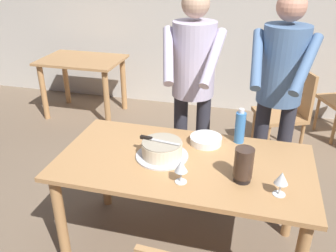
% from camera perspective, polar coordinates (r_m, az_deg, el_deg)
% --- Properties ---
extents(ground_plane, '(14.00, 14.00, 0.00)m').
position_cam_1_polar(ground_plane, '(2.75, 2.23, -18.91)').
color(ground_plane, '#7A6651').
extents(back_wall, '(10.00, 0.12, 2.70)m').
position_cam_1_polar(back_wall, '(4.65, 10.40, 18.57)').
color(back_wall, beige).
rests_on(back_wall, ground_plane).
extents(main_dining_table, '(1.61, 0.84, 0.75)m').
position_cam_1_polar(main_dining_table, '(2.34, 2.50, -7.83)').
color(main_dining_table, tan).
rests_on(main_dining_table, ground_plane).
extents(cake_on_platter, '(0.34, 0.34, 0.11)m').
position_cam_1_polar(cake_on_platter, '(2.28, -0.97, -3.84)').
color(cake_on_platter, silver).
rests_on(cake_on_platter, main_dining_table).
extents(cake_knife, '(0.27, 0.06, 0.02)m').
position_cam_1_polar(cake_knife, '(2.28, -2.64, -2.08)').
color(cake_knife, silver).
rests_on(cake_knife, cake_on_platter).
extents(plate_stack, '(0.22, 0.22, 0.05)m').
position_cam_1_polar(plate_stack, '(2.47, 6.09, -2.23)').
color(plate_stack, white).
rests_on(plate_stack, main_dining_table).
extents(wine_glass_near, '(0.08, 0.08, 0.14)m').
position_cam_1_polar(wine_glass_near, '(2.01, 17.73, -8.06)').
color(wine_glass_near, silver).
rests_on(wine_glass_near, main_dining_table).
extents(wine_glass_far, '(0.08, 0.08, 0.14)m').
position_cam_1_polar(wine_glass_far, '(2.02, 2.12, -6.55)').
color(wine_glass_far, silver).
rests_on(wine_glass_far, main_dining_table).
extents(water_bottle, '(0.07, 0.07, 0.25)m').
position_cam_1_polar(water_bottle, '(2.48, 11.47, -0.15)').
color(water_bottle, '#387AC6').
rests_on(water_bottle, main_dining_table).
extents(hurricane_lamp, '(0.11, 0.11, 0.21)m').
position_cam_1_polar(hurricane_lamp, '(2.07, 12.00, -6.11)').
color(hurricane_lamp, black).
rests_on(hurricane_lamp, main_dining_table).
extents(person_cutting_cake, '(0.47, 0.56, 1.72)m').
position_cam_1_polar(person_cutting_cake, '(2.71, 4.03, 7.47)').
color(person_cutting_cake, '#2D2D38').
rests_on(person_cutting_cake, ground_plane).
extents(person_standing_beside, '(0.46, 0.57, 1.72)m').
position_cam_1_polar(person_standing_beside, '(2.70, 17.49, 6.23)').
color(person_standing_beside, '#2D2D38').
rests_on(person_standing_beside, ground_plane).
extents(background_table, '(1.00, 0.70, 0.74)m').
position_cam_1_polar(background_table, '(4.65, -13.48, 8.50)').
color(background_table, tan).
rests_on(background_table, ground_plane).
extents(background_chair_0, '(0.58, 0.58, 0.90)m').
position_cam_1_polar(background_chair_0, '(3.83, 18.57, 2.59)').
color(background_chair_0, tan).
rests_on(background_chair_0, ground_plane).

